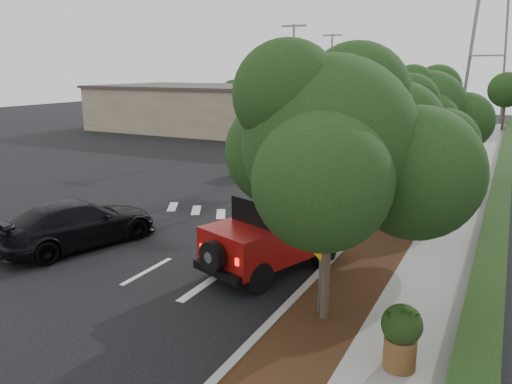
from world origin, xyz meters
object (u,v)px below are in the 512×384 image
Objects in this scene: red_jeep at (277,232)px; silver_suv_ahead at (331,186)px; black_suv_oncoming at (78,223)px; speed_hump_sign at (321,249)px.

red_jeep reaches higher than silver_suv_ahead.
red_jeep reaches higher than black_suv_oncoming.
black_suv_oncoming is 2.17× the size of speed_hump_sign.
silver_suv_ahead is 2.02× the size of speed_hump_sign.
red_jeep is 0.86× the size of black_suv_oncoming.
speed_hump_sign is at bearing -26.86° from red_jeep.
speed_hump_sign reaches higher than silver_suv_ahead.
silver_suv_ahead is 10.87m from speed_hump_sign.
red_jeep is at bearing -83.97° from silver_suv_ahead.
black_suv_oncoming is at bearing -150.11° from red_jeep.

